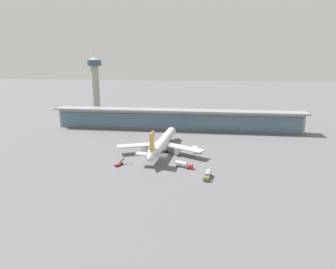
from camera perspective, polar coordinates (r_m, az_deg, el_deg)
ground_plane at (r=157.87m, az=-0.92°, el=-4.43°), size 1200.00×1200.00×0.00m
airliner_on_stand at (r=165.26m, az=-1.12°, el=-1.63°), size 49.02×63.86×17.00m
service_truck_near_nose_red at (r=143.06m, az=2.99°, el=-5.74°), size 8.82×5.28×2.95m
service_truck_under_wing_blue at (r=166.90m, az=5.26°, el=-2.84°), size 4.32×7.65×3.10m
service_truck_mid_apron_red at (r=147.80m, az=-9.44°, el=-5.62°), size 3.91×6.79×2.70m
service_truck_by_tail_olive at (r=131.73m, az=7.68°, el=-7.65°), size 3.77×8.86×2.95m
terminal_building at (r=218.83m, az=1.62°, el=2.98°), size 183.60×12.80×15.20m
control_tower at (r=270.41m, az=-13.85°, el=9.83°), size 12.00×12.00×57.87m
safety_cone_alpha at (r=147.38m, az=-9.70°, el=-5.90°), size 0.62×0.62×0.70m
safety_cone_bravo at (r=148.59m, az=-0.66°, el=-5.52°), size 0.62×0.62×0.70m
safety_cone_charlie at (r=148.12m, az=-7.14°, el=-5.70°), size 0.62×0.62×0.70m
safety_cone_delta at (r=144.78m, az=3.14°, el=-6.08°), size 0.62×0.62×0.70m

